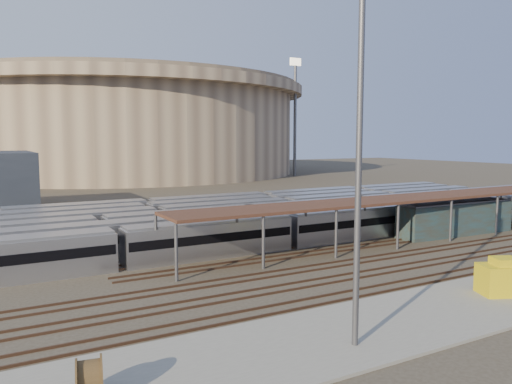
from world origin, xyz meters
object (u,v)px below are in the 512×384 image
object	(u,v)px
teal_boxcar	(455,219)
cable_reel_west	(89,378)
yard_light_pole	(359,171)
yellow_equipment	(504,280)

from	to	relation	value
teal_boxcar	cable_reel_west	bearing A→B (deg)	-156.28
cable_reel_west	teal_boxcar	bearing A→B (deg)	21.74
cable_reel_west	yard_light_pole	distance (m)	17.32
teal_boxcar	yard_light_pole	xyz separation A→B (m)	(-34.24, -20.75, 8.30)
yard_light_pole	yellow_equipment	world-z (taller)	yard_light_pole
teal_boxcar	yellow_equipment	xyz separation A→B (m)	(-17.94, -19.00, -0.67)
yard_light_pole	cable_reel_west	bearing A→B (deg)	175.15
yard_light_pole	teal_boxcar	bearing A→B (deg)	31.22
teal_boxcar	cable_reel_west	size ratio (longest dim) A/B	8.64
cable_reel_west	yellow_equipment	size ratio (longest dim) A/B	0.55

